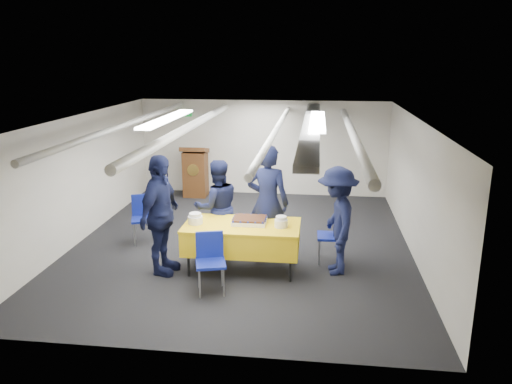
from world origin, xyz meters
TOP-DOWN VIEW (x-y plane):
  - ground at (0.00, 0.00)m, footprint 7.00×7.00m
  - room_shell at (0.09, 0.41)m, footprint 6.00×7.00m
  - serving_table at (0.17, -1.12)m, footprint 1.82×0.94m
  - sheet_cake at (0.28, -1.04)m, footprint 0.54×0.42m
  - plate_stack_left at (-0.56, -1.17)m, footprint 0.23×0.23m
  - plate_stack_right at (0.79, -1.17)m, footprint 0.21×0.21m
  - podium at (-1.60, 3.05)m, footprint 0.62×0.53m
  - chair_near at (-0.18, -1.87)m, footprint 0.52×0.52m
  - chair_right at (1.65, -0.62)m, footprint 0.43×0.43m
  - chair_left at (-1.83, -0.06)m, footprint 0.53×0.53m
  - sailor_a at (0.52, -0.60)m, footprint 0.79×0.59m
  - sailor_b at (-0.36, -0.45)m, footprint 0.99×0.90m
  - sailor_c at (-1.07, -1.36)m, footprint 0.64×1.17m
  - sailor_d at (1.65, -1.02)m, footprint 0.75×1.17m

SIDE VIEW (x-z plane):
  - ground at x=0.00m, z-range 0.00..0.00m
  - chair_near at x=-0.18m, z-range 0.10..0.97m
  - chair_right at x=1.65m, z-range 0.10..0.97m
  - chair_left at x=-1.83m, z-range 0.10..0.97m
  - serving_table at x=0.17m, z-range 0.17..0.94m
  - podium at x=-1.60m, z-range -0.01..1.24m
  - sheet_cake at x=0.28m, z-range 0.77..0.86m
  - sailor_b at x=-0.36m, z-range 0.00..1.65m
  - plate_stack_left at x=-0.56m, z-range 0.76..0.93m
  - plate_stack_right at x=0.79m, z-range 0.76..0.94m
  - sailor_d at x=1.65m, z-range 0.00..1.71m
  - sailor_c at x=-1.07m, z-range 0.00..1.90m
  - sailor_a at x=0.52m, z-range 0.00..1.96m
  - room_shell at x=0.09m, z-range 0.66..2.96m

